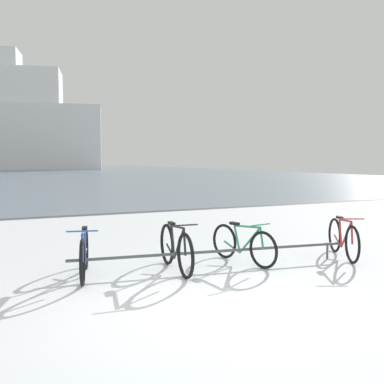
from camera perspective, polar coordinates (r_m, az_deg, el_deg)
ground at (r=58.50m, az=-22.63°, el=2.08°), size 80.00×132.00×0.08m
bike_rack at (r=7.50m, az=3.11°, el=-7.92°), size 4.92×0.74×0.31m
bicycle_0 at (r=7.10m, az=-14.06°, el=-7.95°), size 0.56×1.65×0.81m
bicycle_1 at (r=7.23m, az=-2.17°, el=-7.49°), size 0.46×1.72×0.84m
bicycle_2 at (r=7.82m, az=6.76°, el=-6.88°), size 0.51×1.62×0.76m
bicycle_3 at (r=8.70m, az=19.35°, el=-5.82°), size 0.75×1.51×0.81m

